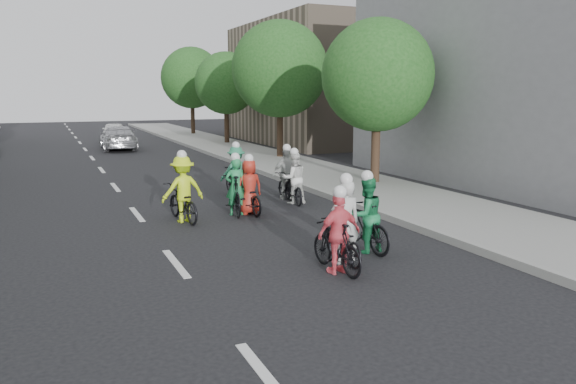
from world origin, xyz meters
TOP-DOWN VIEW (x-y plane):
  - ground at (0.00, 0.00)m, footprint 120.00×120.00m
  - sidewalk_right at (8.00, 10.00)m, footprint 4.00×80.00m
  - curb_right at (6.05, 10.00)m, footprint 0.18×80.00m
  - bldg_ne at (16.00, 5.00)m, footprint 10.00×14.00m
  - bldg_se at (16.00, 24.00)m, footprint 10.00×14.00m
  - tree_r_0 at (8.80, 6.60)m, footprint 4.00×4.00m
  - tree_r_1 at (8.80, 15.60)m, footprint 4.80×4.80m
  - tree_r_2 at (8.80, 24.60)m, footprint 4.00×4.00m
  - tree_r_3 at (8.80, 33.60)m, footprint 4.80×4.80m
  - cyclist_0 at (3.11, -1.25)m, footprint 0.66×1.64m
  - cyclist_1 at (3.91, -0.74)m, footprint 0.85×1.81m
  - cyclist_2 at (1.00, 3.63)m, footprint 1.21×1.94m
  - cyclist_3 at (2.70, -1.76)m, footprint 0.93×1.67m
  - cyclist_4 at (2.93, 3.88)m, footprint 0.78×1.77m
  - cyclist_5 at (2.54, 3.93)m, footprint 0.84×1.94m
  - cyclist_6 at (4.70, 4.75)m, footprint 0.83×1.81m
  - cyclist_7 at (3.46, 6.62)m, footprint 1.11×1.67m
  - cyclist_8 at (4.78, 5.51)m, footprint 0.99×1.58m
  - follow_car_lead at (1.86, 24.09)m, footprint 2.22×4.95m
  - follow_car_trail at (2.31, 29.93)m, footprint 2.14×4.19m

SIDE VIEW (x-z plane):
  - ground at x=0.00m, z-range 0.00..0.00m
  - sidewalk_right at x=8.00m, z-range 0.00..0.15m
  - curb_right at x=6.05m, z-range 0.00..0.18m
  - cyclist_0 at x=3.11m, z-range -0.33..1.50m
  - cyclist_4 at x=2.93m, z-range -0.26..1.44m
  - cyclist_6 at x=4.70m, z-range -0.25..1.47m
  - cyclist_8 at x=4.78m, z-range -0.27..1.50m
  - cyclist_3 at x=2.70m, z-range -0.22..1.46m
  - cyclist_5 at x=2.54m, z-range -0.24..1.50m
  - cyclist_1 at x=3.91m, z-range -0.22..1.55m
  - follow_car_trail at x=2.31m, z-range 0.00..1.36m
  - cyclist_2 at x=1.00m, z-range -0.25..1.65m
  - cyclist_7 at x=3.46m, z-range -0.20..1.60m
  - follow_car_lead at x=1.86m, z-range 0.00..1.41m
  - tree_r_0 at x=8.80m, z-range 0.98..6.95m
  - tree_r_2 at x=8.80m, z-range 0.98..6.95m
  - bldg_ne at x=16.00m, z-range 0.00..8.00m
  - bldg_se at x=16.00m, z-range 0.00..8.00m
  - tree_r_1 at x=8.80m, z-range 1.05..7.98m
  - tree_r_3 at x=8.80m, z-range 1.05..7.98m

